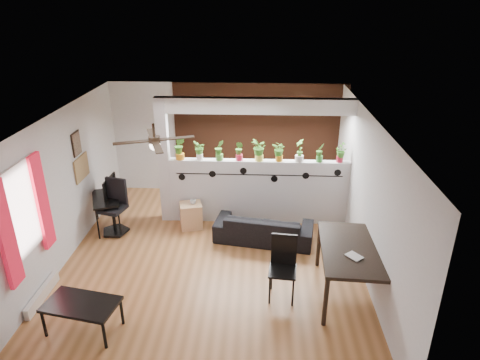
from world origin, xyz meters
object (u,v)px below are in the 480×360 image
at_px(ceiling_fan, 155,142).
at_px(potted_plant_4, 259,149).
at_px(sofa, 264,228).
at_px(potted_plant_8, 340,152).
at_px(potted_plant_0, 180,147).
at_px(cup, 193,202).
at_px(computer_desk, 106,200).
at_px(potted_plant_3, 239,150).
at_px(potted_plant_2, 219,149).
at_px(cube_shelf, 191,215).
at_px(potted_plant_6, 300,150).
at_px(dining_table, 352,253).
at_px(coffee_table, 81,306).
at_px(office_chair, 115,210).
at_px(folding_chair, 283,261).
at_px(potted_plant_1, 199,150).
at_px(potted_plant_7, 320,152).
at_px(potted_plant_5, 279,151).

xyz_separation_m(ceiling_fan, potted_plant_4, (1.60, 1.80, -0.72)).
bearing_deg(sofa, potted_plant_8, -142.66).
distance_m(potted_plant_0, cup, 1.12).
bearing_deg(computer_desk, potted_plant_3, 9.07).
bearing_deg(potted_plant_2, cube_shelf, -149.12).
bearing_deg(potted_plant_2, potted_plant_6, 0.00).
xyz_separation_m(dining_table, coffee_table, (-3.87, -0.98, -0.34)).
relative_size(potted_plant_2, office_chair, 0.38).
height_order(potted_plant_0, cube_shelf, potted_plant_0).
height_order(ceiling_fan, sofa, ceiling_fan).
bearing_deg(dining_table, potted_plant_0, 142.30).
height_order(potted_plant_0, cup, potted_plant_0).
bearing_deg(folding_chair, dining_table, 2.26).
relative_size(potted_plant_4, folding_chair, 0.44).
height_order(potted_plant_0, potted_plant_2, potted_plant_0).
xyz_separation_m(potted_plant_2, cube_shelf, (-0.57, -0.34, -1.31)).
height_order(potted_plant_1, potted_plant_8, potted_plant_1).
height_order(potted_plant_4, potted_plant_7, potted_plant_4).
distance_m(potted_plant_6, folding_chair, 2.61).
distance_m(sofa, cube_shelf, 1.53).
relative_size(potted_plant_0, potted_plant_5, 1.18).
bearing_deg(folding_chair, potted_plant_7, 71.82).
relative_size(cup, folding_chair, 0.12).
distance_m(potted_plant_7, folding_chair, 2.68).
xyz_separation_m(ceiling_fan, coffee_table, (-0.82, -1.52, -1.90)).
bearing_deg(dining_table, potted_plant_7, 96.46).
bearing_deg(office_chair, potted_plant_0, 25.47).
relative_size(potted_plant_8, coffee_table, 0.34).
xyz_separation_m(cube_shelf, dining_table, (2.81, -2.00, 0.50)).
distance_m(potted_plant_3, potted_plant_4, 0.40).
bearing_deg(potted_plant_2, potted_plant_5, 0.00).
relative_size(ceiling_fan, potted_plant_1, 3.10).
distance_m(potted_plant_6, sofa, 1.68).
bearing_deg(potted_plant_3, office_chair, -166.30).
bearing_deg(potted_plant_6, potted_plant_8, 0.00).
bearing_deg(potted_plant_1, folding_chair, -56.34).
xyz_separation_m(potted_plant_8, folding_chair, (-1.18, -2.38, -0.94)).
bearing_deg(potted_plant_0, potted_plant_8, 0.00).
bearing_deg(computer_desk, cup, 2.76).
distance_m(potted_plant_8, coffee_table, 5.32).
xyz_separation_m(potted_plant_0, potted_plant_5, (1.98, 0.00, -0.04)).
bearing_deg(potted_plant_6, potted_plant_3, 180.00).
bearing_deg(sofa, coffee_table, 54.71).
xyz_separation_m(potted_plant_5, computer_desk, (-3.45, -0.42, -0.96)).
bearing_deg(potted_plant_3, ceiling_fan, -123.80).
relative_size(office_chair, coffee_table, 0.99).
distance_m(potted_plant_2, sofa, 1.77).
bearing_deg(ceiling_fan, cube_shelf, 80.61).
bearing_deg(computer_desk, potted_plant_1, 12.81).
distance_m(potted_plant_1, sofa, 1.99).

